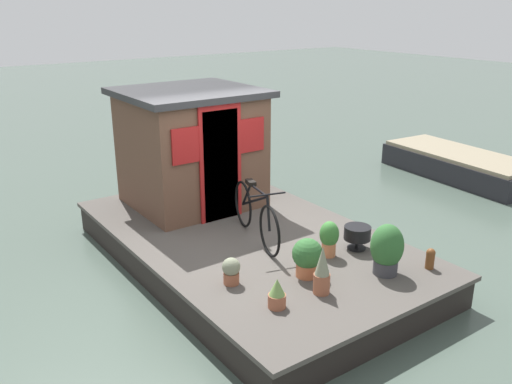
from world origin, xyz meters
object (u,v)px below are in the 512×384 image
potted_plant_sage (277,294)px  potted_plant_succulent (231,270)px  potted_plant_rosemary (387,249)px  dinghy_boat (460,165)px  bicycle (255,214)px  charcoal_grill (357,234)px  houseboat_cabin (191,147)px  potted_plant_fern (307,257)px  potted_plant_thyme (329,237)px  mooring_bollard (430,258)px  potted_plant_basil (322,271)px

potted_plant_sage → potted_plant_succulent: size_ratio=1.05×
potted_plant_sage → potted_plant_rosemary: (-0.15, -1.57, 0.17)m
potted_plant_rosemary → dinghy_boat: bearing=-63.4°
bicycle → charcoal_grill: bicycle is taller
potted_plant_rosemary → houseboat_cabin: bearing=10.9°
potted_plant_fern → potted_plant_thyme: (0.26, -0.60, 0.00)m
potted_plant_fern → potted_plant_succulent: 0.94m
potted_plant_sage → potted_plant_thyme: 1.48m
charcoal_grill → dinghy_boat: (2.03, -5.26, -0.41)m
mooring_bollard → dinghy_boat: 5.77m
potted_plant_basil → dinghy_boat: (2.65, -6.45, -0.47)m
bicycle → potted_plant_succulent: bearing=131.9°
houseboat_cabin → potted_plant_thyme: size_ratio=4.33×
potted_plant_thyme → potted_plant_fern: bearing=113.6°
charcoal_grill → potted_plant_succulent: bearing=84.9°
potted_plant_basil → mooring_bollard: 1.57m
potted_plant_rosemary → potted_plant_succulent: size_ratio=1.97×
houseboat_cabin → charcoal_grill: (-2.88, -0.92, -0.73)m
houseboat_cabin → potted_plant_rosemary: 3.71m
potted_plant_rosemary → dinghy_boat: 6.16m
potted_plant_basil → potted_plant_rosemary: size_ratio=0.90×
potted_plant_succulent → potted_plant_thyme: size_ratio=0.68×
mooring_bollard → potted_plant_succulent: bearing=63.6°
bicycle → dinghy_boat: size_ratio=0.49×
potted_plant_thyme → dinghy_boat: potted_plant_thyme is taller
mooring_bollard → dinghy_boat: mooring_bollard is taller
potted_plant_sage → mooring_bollard: potted_plant_sage is taller
houseboat_cabin → charcoal_grill: bearing=-162.2°
potted_plant_rosemary → mooring_bollard: (-0.23, -0.56, -0.18)m
potted_plant_sage → potted_plant_basil: bearing=-94.8°
bicycle → potted_plant_thyme: bicycle is taller
charcoal_grill → potted_plant_fern: bearing=100.9°
potted_plant_fern → mooring_bollard: (-0.74, -1.39, -0.11)m
bicycle → mooring_bollard: (-1.99, -1.28, -0.24)m
potted_plant_succulent → dinghy_boat: potted_plant_succulent is taller
potted_plant_rosemary → dinghy_boat: potted_plant_rosemary is taller
houseboat_cabin → potted_plant_rosemary: (-3.59, -0.69, -0.62)m
potted_plant_rosemary → potted_plant_succulent: bearing=62.3°
potted_plant_succulent → mooring_bollard: 2.51m
bicycle → potted_plant_fern: (-1.24, 0.11, -0.13)m
potted_plant_fern → charcoal_grill: size_ratio=1.35×
potted_plant_rosemary → potted_plant_basil: bearing=84.2°
potted_plant_succulent → dinghy_boat: size_ratio=0.09×
potted_plant_sage → charcoal_grill: (0.57, -1.80, 0.06)m
potted_plant_rosemary → potted_plant_thyme: potted_plant_rosemary is taller
potted_plant_rosemary → potted_plant_thyme: bearing=16.9°
houseboat_cabin → dinghy_boat: bearing=-97.8°
potted_plant_basil → potted_plant_succulent: (0.79, 0.72, -0.11)m
houseboat_cabin → bicycle: bearing=179.1°
potted_plant_sage → houseboat_cabin: bearing=-14.3°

